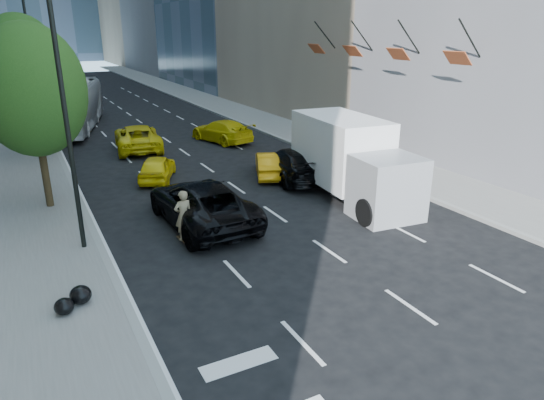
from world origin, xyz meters
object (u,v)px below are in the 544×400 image
black_sedan_lincoln (202,203)px  city_bus (72,106)px  black_sedan_mercedes (294,163)px  box_truck (351,159)px  skateboarder (184,219)px

black_sedan_lincoln → city_bus: (-2.12, 22.54, 0.91)m
black_sedan_mercedes → box_truck: size_ratio=0.73×
skateboarder → black_sedan_mercedes: 8.93m
skateboarder → city_bus: bearing=-95.5°
city_bus → box_truck: 24.41m
black_sedan_lincoln → box_truck: (7.03, -0.09, 0.94)m
skateboarder → black_sedan_lincoln: size_ratio=0.30×
black_sedan_lincoln → city_bus: 22.66m
black_sedan_mercedes → box_truck: bearing=114.1°
skateboarder → black_sedan_mercedes: size_ratio=0.33×
box_truck → black_sedan_lincoln: bearing=-175.6°
black_sedan_mercedes → box_truck: (0.83, -3.67, 0.99)m
black_sedan_lincoln → city_bus: bearing=-86.3°
black_sedan_mercedes → city_bus: 20.73m
black_sedan_mercedes → box_truck: box_truck is taller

